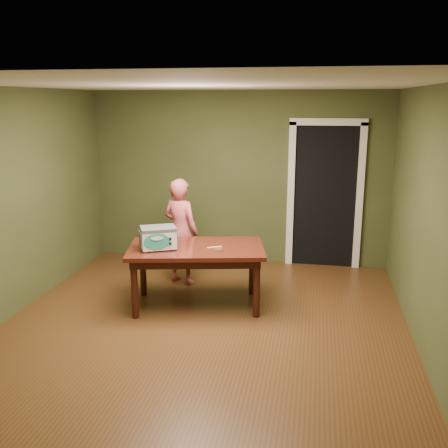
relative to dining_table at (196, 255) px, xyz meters
The scene contains 8 objects.
floor 0.93m from the dining_table, 71.50° to the right, with size 5.00×5.00×0.00m, color #553318.
room_shell 1.25m from the dining_table, 71.50° to the right, with size 4.52×5.02×2.61m.
doorway 2.66m from the dining_table, 54.98° to the left, with size 1.10×0.66×2.25m.
dining_table is the anchor object (origin of this frame).
toy_oven 0.51m from the dining_table, 157.91° to the right, with size 0.50×0.43×0.26m.
baking_pan 0.33m from the dining_table, 21.24° to the right, with size 0.10×0.10×0.02m.
spatula 0.25m from the dining_table, ahead, with size 0.18×0.03×0.01m, color #FFD36E.
child 0.84m from the dining_table, 117.99° to the left, with size 0.53×0.35×1.45m, color #C04F56.
Camera 1 is at (1.17, -4.93, 2.45)m, focal length 40.00 mm.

